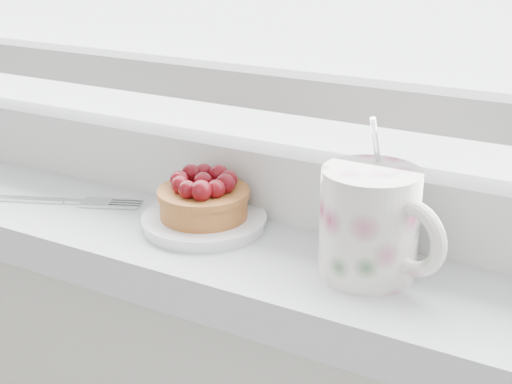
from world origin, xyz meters
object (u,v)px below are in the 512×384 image
Objects in this scene: raspberry_tart at (204,196)px; fork at (50,200)px; floral_mug at (372,222)px; saucer at (204,222)px.

raspberry_tart reaches higher than fork.
raspberry_tart is 0.67× the size of floral_mug.
saucer is 0.64× the size of fork.
fork is (-0.18, -0.03, -0.00)m from saucer.
saucer is 0.92× the size of floral_mug.
raspberry_tart is at bearing 85.04° from saucer.
floral_mug reaches higher than saucer.
fork is at bearing -171.63° from raspberry_tart.
fork is at bearing -171.70° from saucer.
floral_mug is 0.70× the size of fork.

